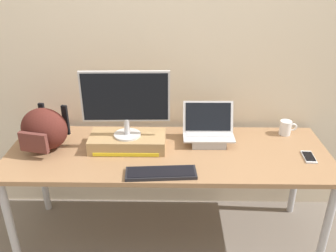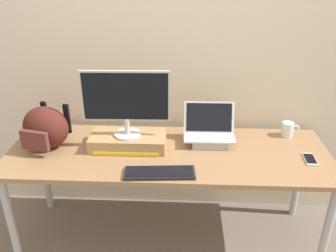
% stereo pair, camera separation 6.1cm
% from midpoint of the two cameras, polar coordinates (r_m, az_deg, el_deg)
% --- Properties ---
extents(ground_plane, '(20.00, 20.00, 0.00)m').
position_cam_midpoint_polar(ground_plane, '(2.71, 0.67, -17.15)').
color(ground_plane, '#70665B').
extents(back_wall, '(7.00, 0.10, 2.60)m').
position_cam_midpoint_polar(back_wall, '(2.49, 1.21, 13.15)').
color(back_wall, beige).
rests_on(back_wall, ground).
extents(desk, '(2.06, 0.71, 0.71)m').
position_cam_midpoint_polar(desk, '(2.32, 0.75, -5.40)').
color(desk, '#99704C').
rests_on(desk, ground).
extents(toner_box_yellow, '(0.49, 0.24, 0.09)m').
position_cam_midpoint_polar(toner_box_yellow, '(2.32, -5.68, -2.42)').
color(toner_box_yellow, '#A88456').
rests_on(toner_box_yellow, desk).
extents(desktop_monitor, '(0.55, 0.17, 0.43)m').
position_cam_midpoint_polar(desktop_monitor, '(2.20, -6.00, 4.09)').
color(desktop_monitor, silver).
rests_on(desktop_monitor, toner_box_yellow).
extents(open_laptop, '(0.34, 0.22, 0.26)m').
position_cam_midpoint_polar(open_laptop, '(2.38, 7.29, -1.45)').
color(open_laptop, '#ADADB2').
rests_on(open_laptop, desk).
extents(external_keyboard, '(0.41, 0.16, 0.02)m').
position_cam_midpoint_polar(external_keyboard, '(2.05, -0.51, -7.53)').
color(external_keyboard, black).
rests_on(external_keyboard, desk).
extents(messenger_backpack, '(0.34, 0.32, 0.28)m').
position_cam_midpoint_polar(messenger_backpack, '(2.40, -18.37, -0.25)').
color(messenger_backpack, '#4C1E19').
rests_on(messenger_backpack, desk).
extents(coffee_mug, '(0.12, 0.08, 0.10)m').
position_cam_midpoint_polar(coffee_mug, '(2.59, 19.33, -0.50)').
color(coffee_mug, silver).
rests_on(coffee_mug, desk).
extents(cell_phone, '(0.08, 0.15, 0.01)m').
position_cam_midpoint_polar(cell_phone, '(2.37, 22.51, -4.96)').
color(cell_phone, silver).
rests_on(cell_phone, desk).
extents(plush_toy, '(0.10, 0.10, 0.10)m').
position_cam_midpoint_polar(plush_toy, '(2.64, -17.71, 0.22)').
color(plush_toy, '#CC7099').
rests_on(plush_toy, desk).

